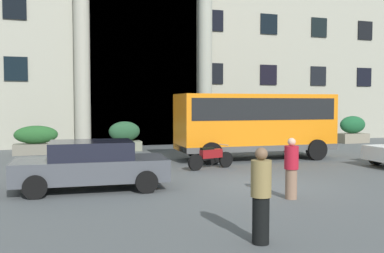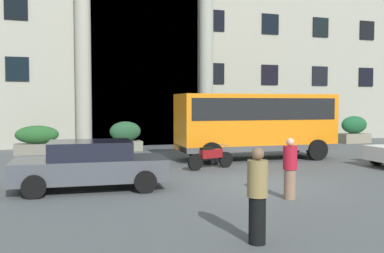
{
  "view_description": "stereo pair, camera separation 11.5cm",
  "coord_description": "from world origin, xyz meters",
  "px_view_note": "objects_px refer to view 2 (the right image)",
  "views": [
    {
      "loc": [
        -5.94,
        -11.38,
        2.46
      ],
      "look_at": [
        -0.65,
        4.23,
        1.56
      ],
      "focal_mm": 39.99,
      "sensor_mm": 36.0,
      "label": 1
    },
    {
      "loc": [
        -5.83,
        -11.42,
        2.46
      ],
      "look_at": [
        -0.65,
        4.23,
        1.56
      ],
      "focal_mm": 39.99,
      "sensor_mm": 36.0,
      "label": 2
    }
  ],
  "objects_px": {
    "parked_coupe_end": "(91,164)",
    "motorcycle_near_kerb": "(210,157)",
    "hedge_planter_far_west": "(125,137)",
    "pedestrian_child_trailing": "(290,169)",
    "orange_minibus": "(256,121)",
    "bus_stop_sign": "(316,123)",
    "pedestrian_woman_dark_dress": "(257,195)",
    "hedge_planter_entrance_right": "(37,140)",
    "hedge_planter_east": "(306,134)",
    "hedge_planter_entrance_left": "(354,130)"
  },
  "relations": [
    {
      "from": "hedge_planter_far_west",
      "to": "hedge_planter_entrance_left",
      "type": "height_order",
      "value": "hedge_planter_entrance_left"
    },
    {
      "from": "bus_stop_sign",
      "to": "hedge_planter_east",
      "type": "relative_size",
      "value": 1.36
    },
    {
      "from": "hedge_planter_east",
      "to": "hedge_planter_entrance_left",
      "type": "relative_size",
      "value": 0.95
    },
    {
      "from": "orange_minibus",
      "to": "hedge_planter_far_west",
      "type": "bearing_deg",
      "value": 136.74
    },
    {
      "from": "hedge_planter_far_west",
      "to": "hedge_planter_entrance_left",
      "type": "distance_m",
      "value": 14.18
    },
    {
      "from": "hedge_planter_entrance_left",
      "to": "pedestrian_child_trailing",
      "type": "distance_m",
      "value": 17.24
    },
    {
      "from": "orange_minibus",
      "to": "bus_stop_sign",
      "type": "bearing_deg",
      "value": 23.64
    },
    {
      "from": "pedestrian_child_trailing",
      "to": "hedge_planter_entrance_left",
      "type": "bearing_deg",
      "value": -79.24
    },
    {
      "from": "hedge_planter_far_west",
      "to": "parked_coupe_end",
      "type": "distance_m",
      "value": 9.9
    },
    {
      "from": "orange_minibus",
      "to": "motorcycle_near_kerb",
      "type": "distance_m",
      "value": 3.81
    },
    {
      "from": "hedge_planter_east",
      "to": "hedge_planter_far_west",
      "type": "bearing_deg",
      "value": 179.48
    },
    {
      "from": "hedge_planter_far_west",
      "to": "parked_coupe_end",
      "type": "xyz_separation_m",
      "value": [
        -2.59,
        -9.56,
        -0.02
      ]
    },
    {
      "from": "hedge_planter_entrance_left",
      "to": "pedestrian_child_trailing",
      "type": "height_order",
      "value": "hedge_planter_entrance_left"
    },
    {
      "from": "hedge_planter_entrance_left",
      "to": "motorcycle_near_kerb",
      "type": "xyz_separation_m",
      "value": [
        -12.21,
        -7.06,
        -0.35
      ]
    },
    {
      "from": "bus_stop_sign",
      "to": "motorcycle_near_kerb",
      "type": "relative_size",
      "value": 1.21
    },
    {
      "from": "bus_stop_sign",
      "to": "parked_coupe_end",
      "type": "distance_m",
      "value": 13.22
    },
    {
      "from": "hedge_planter_entrance_right",
      "to": "parked_coupe_end",
      "type": "bearing_deg",
      "value": -79.77
    },
    {
      "from": "hedge_planter_far_west",
      "to": "motorcycle_near_kerb",
      "type": "relative_size",
      "value": 0.85
    },
    {
      "from": "hedge_planter_entrance_right",
      "to": "motorcycle_near_kerb",
      "type": "bearing_deg",
      "value": -48.29
    },
    {
      "from": "hedge_planter_entrance_right",
      "to": "pedestrian_child_trailing",
      "type": "xyz_separation_m",
      "value": [
        6.44,
        -12.32,
        0.12
      ]
    },
    {
      "from": "hedge_planter_far_west",
      "to": "pedestrian_child_trailing",
      "type": "bearing_deg",
      "value": -80.2
    },
    {
      "from": "bus_stop_sign",
      "to": "pedestrian_child_trailing",
      "type": "bearing_deg",
      "value": -127.65
    },
    {
      "from": "parked_coupe_end",
      "to": "motorcycle_near_kerb",
      "type": "bearing_deg",
      "value": 31.77
    },
    {
      "from": "bus_stop_sign",
      "to": "parked_coupe_end",
      "type": "height_order",
      "value": "bus_stop_sign"
    },
    {
      "from": "motorcycle_near_kerb",
      "to": "pedestrian_woman_dark_dress",
      "type": "xyz_separation_m",
      "value": [
        -2.22,
        -8.19,
        0.4
      ]
    },
    {
      "from": "hedge_planter_entrance_left",
      "to": "parked_coupe_end",
      "type": "height_order",
      "value": "hedge_planter_entrance_left"
    },
    {
      "from": "parked_coupe_end",
      "to": "motorcycle_near_kerb",
      "type": "relative_size",
      "value": 2.22
    },
    {
      "from": "hedge_planter_far_west",
      "to": "pedestrian_woman_dark_dress",
      "type": "distance_m",
      "value": 15.35
    },
    {
      "from": "hedge_planter_far_west",
      "to": "bus_stop_sign",
      "type": "bearing_deg",
      "value": -20.72
    },
    {
      "from": "hedge_planter_entrance_right",
      "to": "pedestrian_child_trailing",
      "type": "height_order",
      "value": "pedestrian_child_trailing"
    },
    {
      "from": "orange_minibus",
      "to": "hedge_planter_entrance_right",
      "type": "distance_m",
      "value": 10.47
    },
    {
      "from": "motorcycle_near_kerb",
      "to": "bus_stop_sign",
      "type": "bearing_deg",
      "value": 12.71
    },
    {
      "from": "orange_minibus",
      "to": "hedge_planter_east",
      "type": "bearing_deg",
      "value": 43.0
    },
    {
      "from": "bus_stop_sign",
      "to": "hedge_planter_far_west",
      "type": "distance_m",
      "value": 9.76
    },
    {
      "from": "bus_stop_sign",
      "to": "hedge_planter_entrance_left",
      "type": "xyz_separation_m",
      "value": [
        5.07,
        3.35,
        -0.67
      ]
    },
    {
      "from": "motorcycle_near_kerb",
      "to": "hedge_planter_entrance_left",
      "type": "bearing_deg",
      "value": 15.26
    },
    {
      "from": "hedge_planter_far_west",
      "to": "pedestrian_woman_dark_dress",
      "type": "height_order",
      "value": "pedestrian_woman_dark_dress"
    },
    {
      "from": "motorcycle_near_kerb",
      "to": "parked_coupe_end",
      "type": "bearing_deg",
      "value": -167.04
    },
    {
      "from": "hedge_planter_far_west",
      "to": "parked_coupe_end",
      "type": "bearing_deg",
      "value": -105.14
    },
    {
      "from": "hedge_planter_entrance_right",
      "to": "orange_minibus",
      "type": "bearing_deg",
      "value": -28.16
    },
    {
      "from": "motorcycle_near_kerb",
      "to": "hedge_planter_far_west",
      "type": "bearing_deg",
      "value": 90.59
    },
    {
      "from": "hedge_planter_east",
      "to": "hedge_planter_far_west",
      "type": "xyz_separation_m",
      "value": [
        -10.74,
        0.1,
        0.1
      ]
    },
    {
      "from": "hedge_planter_east",
      "to": "pedestrian_woman_dark_dress",
      "type": "distance_m",
      "value": 18.8
    },
    {
      "from": "bus_stop_sign",
      "to": "motorcycle_near_kerb",
      "type": "height_order",
      "value": "bus_stop_sign"
    },
    {
      "from": "orange_minibus",
      "to": "bus_stop_sign",
      "type": "distance_m",
      "value": 4.51
    },
    {
      "from": "motorcycle_near_kerb",
      "to": "orange_minibus",
      "type": "bearing_deg",
      "value": 20.85
    },
    {
      "from": "hedge_planter_far_west",
      "to": "hedge_planter_entrance_right",
      "type": "relative_size",
      "value": 0.79
    },
    {
      "from": "pedestrian_child_trailing",
      "to": "hedge_planter_east",
      "type": "bearing_deg",
      "value": -69.81
    },
    {
      "from": "parked_coupe_end",
      "to": "pedestrian_child_trailing",
      "type": "xyz_separation_m",
      "value": [
        4.74,
        -2.9,
        0.07
      ]
    },
    {
      "from": "hedge_planter_east",
      "to": "hedge_planter_far_west",
      "type": "distance_m",
      "value": 10.74
    }
  ]
}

